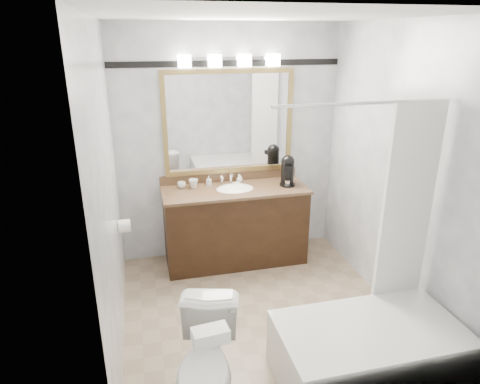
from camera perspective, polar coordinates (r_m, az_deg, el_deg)
name	(u,v)px	position (r m, az deg, el deg)	size (l,w,h in m)	color
room	(263,183)	(3.44, 3.11, 1.14)	(2.42, 2.62, 2.52)	gray
vanity	(235,224)	(4.65, -0.67, -4.25)	(1.53, 0.58, 0.97)	black
mirror	(229,122)	(4.58, -1.48, 9.26)	(1.40, 0.04, 1.10)	#9A7F45
vanity_light_bar	(230,60)	(4.44, -1.40, 17.16)	(1.02, 0.14, 0.12)	silver
accent_stripe	(228,63)	(4.51, -1.59, 16.79)	(2.40, 0.01, 0.06)	black
bathtub	(370,344)	(3.40, 16.95, -18.86)	(1.30, 0.75, 1.96)	white
tp_roll	(124,226)	(4.13, -15.17, -4.39)	(0.12, 0.12, 0.11)	white
toilet	(207,366)	(2.99, -4.48, -22.17)	(0.40, 0.70, 0.72)	white
tissue_box	(210,335)	(2.58, -3.97, -18.53)	(0.21, 0.11, 0.09)	white
coffee_maker	(288,169)	(4.61, 6.36, 3.01)	(0.17, 0.21, 0.32)	black
cup_left	(182,185)	(4.54, -7.78, 0.93)	(0.09, 0.09, 0.07)	white
cup_right	(193,184)	(4.54, -6.23, 1.13)	(0.10, 0.10, 0.09)	white
soap_bottle_a	(209,181)	(4.58, -4.17, 1.48)	(0.05, 0.05, 0.11)	white
soap_bottle_b	(240,179)	(4.67, -0.05, 1.81)	(0.07, 0.07, 0.09)	white
soap_bar	(236,184)	(4.61, -0.52, 1.13)	(0.07, 0.04, 0.02)	beige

